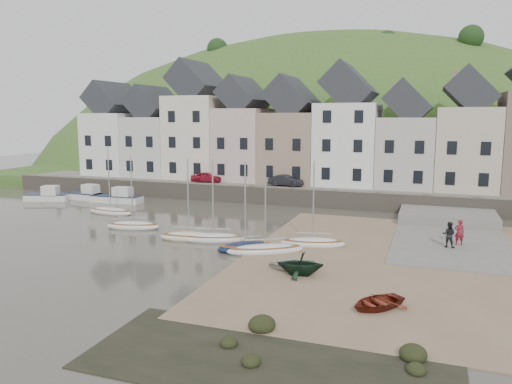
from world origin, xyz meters
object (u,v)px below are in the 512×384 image
at_px(rowboat_red, 377,302).
at_px(sailboat_0, 110,211).
at_px(rowboat_white, 291,264).
at_px(rowboat_green, 300,263).
at_px(car_left, 206,177).
at_px(car_right, 286,181).
at_px(person_red, 459,232).
at_px(person_dark, 449,235).

bearing_deg(rowboat_red, sailboat_0, -169.59).
height_order(rowboat_white, rowboat_green, rowboat_green).
xyz_separation_m(rowboat_white, car_left, (-16.66, 23.31, 1.84)).
height_order(car_left, car_right, car_right).
xyz_separation_m(sailboat_0, rowboat_white, (20.67, -10.65, 0.10)).
bearing_deg(sailboat_0, rowboat_red, -30.21).
relative_size(rowboat_white, rowboat_green, 1.10).
xyz_separation_m(rowboat_white, rowboat_red, (5.52, -4.59, 0.00)).
relative_size(rowboat_white, person_red, 1.59).
height_order(rowboat_green, rowboat_red, rowboat_green).
relative_size(rowboat_green, car_left, 0.75).
distance_m(rowboat_red, person_dark, 13.24).
distance_m(sailboat_0, rowboat_white, 23.26).
bearing_deg(car_right, person_dark, -130.60).
xyz_separation_m(rowboat_red, person_dark, (3.53, 12.74, 0.66)).
bearing_deg(rowboat_white, car_left, -167.18).
bearing_deg(sailboat_0, person_dark, -4.82).
height_order(sailboat_0, car_left, sailboat_0).
bearing_deg(rowboat_green, person_dark, 127.87).
bearing_deg(person_red, rowboat_white, 34.25).
distance_m(rowboat_white, person_red, 13.36).
bearing_deg(sailboat_0, car_left, 72.41).
xyz_separation_m(rowboat_green, car_left, (-17.48, 24.34, 1.44)).
relative_size(sailboat_0, car_right, 1.68).
bearing_deg(car_right, rowboat_white, -160.45).
xyz_separation_m(sailboat_0, car_right, (13.54, 12.65, 1.96)).
bearing_deg(car_left, rowboat_red, -152.49).
height_order(rowboat_white, rowboat_red, same).
xyz_separation_m(rowboat_white, car_right, (-7.13, 23.31, 1.86)).
xyz_separation_m(rowboat_red, car_right, (-12.65, 27.90, 1.86)).
distance_m(person_red, car_right, 22.13).
bearing_deg(person_dark, rowboat_green, 57.47).
distance_m(rowboat_white, rowboat_green, 1.38).
bearing_deg(car_right, car_left, 92.53).
bearing_deg(rowboat_white, person_dark, 109.26).
distance_m(sailboat_0, car_right, 18.63).
xyz_separation_m(person_red, car_left, (-26.43, 14.23, 1.17)).
xyz_separation_m(person_red, person_dark, (-0.72, -0.93, -0.01)).
relative_size(sailboat_0, person_dark, 3.51).
distance_m(rowboat_white, rowboat_red, 7.18).
relative_size(rowboat_white, car_left, 0.82).
height_order(rowboat_red, person_dark, person_dark).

